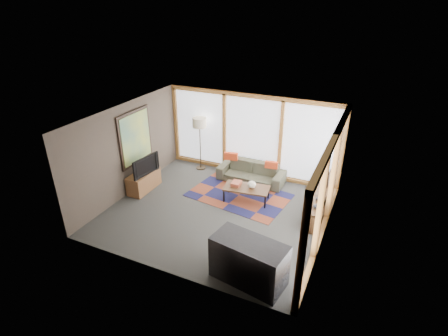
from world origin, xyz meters
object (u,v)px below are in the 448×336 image
at_px(floor_lamp, 200,144).
at_px(television, 144,165).
at_px(coffee_table, 246,194).
at_px(tv_console, 144,181).
at_px(bookshelf, 319,205).
at_px(sofa, 251,172).
at_px(bar_counter, 249,261).

xyz_separation_m(floor_lamp, television, (-0.76, -1.97, -0.04)).
relative_size(coffee_table, tv_console, 1.12).
distance_m(bookshelf, television, 4.93).
bearing_deg(sofa, coffee_table, -75.74).
xyz_separation_m(coffee_table, television, (-2.87, -0.71, 0.63)).
xyz_separation_m(tv_console, television, (0.09, -0.04, 0.56)).
bearing_deg(sofa, bookshelf, -22.38).
xyz_separation_m(sofa, tv_console, (-2.68, -1.79, -0.02)).
height_order(tv_console, television, television).
relative_size(coffee_table, bookshelf, 0.61).
distance_m(coffee_table, bookshelf, 1.95).
distance_m(bookshelf, tv_console, 4.98).
xyz_separation_m(bookshelf, bar_counter, (-0.80, -3.02, 0.21)).
bearing_deg(bookshelf, sofa, 157.46).
height_order(floor_lamp, television, floor_lamp).
height_order(tv_console, bar_counter, bar_counter).
xyz_separation_m(sofa, bookshelf, (2.22, -0.92, -0.04)).
height_order(coffee_table, television, television).
bearing_deg(coffee_table, sofa, 104.09).
xyz_separation_m(sofa, floor_lamp, (-1.82, 0.15, 0.58)).
xyz_separation_m(sofa, coffee_table, (0.28, -1.12, -0.09)).
relative_size(sofa, bar_counter, 1.38).
relative_size(floor_lamp, television, 1.79).
bearing_deg(sofa, floor_lamp, 175.58).
bearing_deg(television, bookshelf, -70.79).
relative_size(sofa, bookshelf, 1.01).
height_order(sofa, bookshelf, sofa).
distance_m(coffee_table, television, 3.02).
distance_m(floor_lamp, television, 2.12).
distance_m(sofa, bar_counter, 4.19).
distance_m(sofa, television, 3.21).
bearing_deg(coffee_table, tv_console, -167.24).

